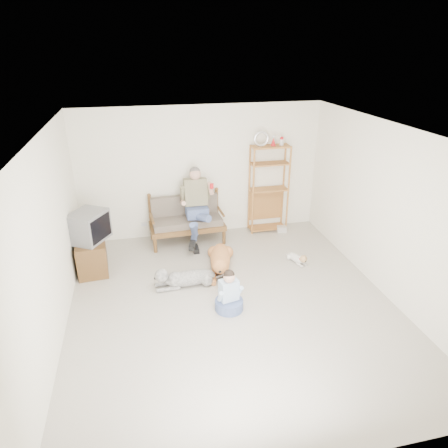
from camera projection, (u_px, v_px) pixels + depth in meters
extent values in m
plane|color=#BDB6A6|center=(232.00, 304.00, 6.31)|extent=(5.50, 5.50, 0.00)
plane|color=white|center=(234.00, 133.00, 5.20)|extent=(5.50, 5.50, 0.00)
plane|color=white|center=(201.00, 172.00, 8.20)|extent=(5.00, 0.00, 5.00)
plane|color=white|center=(312.00, 362.00, 3.31)|extent=(5.00, 0.00, 5.00)
plane|color=white|center=(49.00, 244.00, 5.26)|extent=(0.00, 5.50, 5.50)
plane|color=white|center=(388.00, 212.00, 6.25)|extent=(0.00, 5.50, 5.50)
cube|color=brown|center=(187.00, 226.00, 8.17)|extent=(1.53, 0.77, 0.10)
cube|color=#6A5E50|center=(187.00, 221.00, 8.12)|extent=(1.41, 0.66, 0.13)
cube|color=#6A5E50|center=(185.00, 206.00, 8.24)|extent=(1.38, 0.18, 0.45)
cylinder|color=brown|center=(184.00, 196.00, 8.21)|extent=(1.40, 0.11, 0.05)
cylinder|color=brown|center=(154.00, 245.00, 7.85)|extent=(0.07, 0.07, 0.30)
cylinder|color=brown|center=(151.00, 218.00, 8.25)|extent=(0.07, 0.07, 0.95)
cylinder|color=brown|center=(224.00, 238.00, 8.13)|extent=(0.07, 0.07, 0.30)
cylinder|color=brown|center=(218.00, 212.00, 8.53)|extent=(0.07, 0.07, 0.95)
cube|color=#536799|center=(197.00, 211.00, 8.05)|extent=(0.43, 0.41, 0.21)
cube|color=#7E7758|center=(195.00, 192.00, 7.99)|extent=(0.45, 0.31, 0.56)
sphere|color=tan|center=(195.00, 174.00, 7.80)|extent=(0.23, 0.23, 0.23)
sphere|color=#57514D|center=(195.00, 172.00, 7.80)|extent=(0.20, 0.20, 0.20)
cylinder|color=red|center=(212.00, 186.00, 7.76)|extent=(0.08, 0.08, 0.10)
cube|color=#AA7335|center=(271.00, 147.00, 8.09)|extent=(0.79, 0.32, 0.03)
torus|color=silver|center=(261.00, 139.00, 7.98)|extent=(0.32, 0.05, 0.32)
cone|color=red|center=(273.00, 142.00, 8.06)|extent=(0.10, 0.10, 0.17)
cylinder|color=#AA7335|center=(253.00, 193.00, 8.26)|extent=(0.04, 0.04, 1.87)
cylinder|color=#AA7335|center=(249.00, 188.00, 8.53)|extent=(0.04, 0.04, 1.87)
cylinder|color=#AA7335|center=(288.00, 190.00, 8.41)|extent=(0.04, 0.04, 1.87)
cylinder|color=#AA7335|center=(283.00, 186.00, 8.68)|extent=(0.04, 0.04, 1.87)
cube|color=silver|center=(282.00, 229.00, 8.72)|extent=(0.22, 0.18, 0.12)
cube|color=brown|center=(92.00, 254.00, 7.19)|extent=(0.57, 0.94, 0.60)
cube|color=brown|center=(77.00, 261.00, 6.95)|extent=(0.05, 0.40, 0.50)
cube|color=brown|center=(79.00, 250.00, 7.34)|extent=(0.05, 0.40, 0.50)
cube|color=slate|center=(89.00, 226.00, 6.93)|extent=(0.76, 0.80, 0.53)
cube|color=black|center=(101.00, 228.00, 6.86)|extent=(0.29, 0.47, 0.42)
cube|color=silver|center=(144.00, 224.00, 8.37)|extent=(0.12, 0.02, 0.08)
ellipsoid|color=#CB8246|center=(220.00, 258.00, 7.34)|extent=(0.58, 1.08, 0.32)
sphere|color=#CB8246|center=(220.00, 265.00, 7.05)|extent=(0.32, 0.32, 0.32)
sphere|color=#CB8246|center=(220.00, 266.00, 6.76)|extent=(0.25, 0.25, 0.25)
ellipsoid|color=#CB8246|center=(220.00, 271.00, 6.67)|extent=(0.15, 0.20, 0.10)
cylinder|color=#CB8246|center=(221.00, 250.00, 7.84)|extent=(0.10, 0.41, 0.05)
ellipsoid|color=#CB8246|center=(215.00, 265.00, 6.78)|extent=(0.07, 0.09, 0.13)
ellipsoid|color=#CB8246|center=(225.00, 265.00, 6.78)|extent=(0.07, 0.09, 0.13)
ellipsoid|color=silver|center=(190.00, 278.00, 6.77)|extent=(0.90, 0.36, 0.26)
sphere|color=silver|center=(175.00, 279.00, 6.69)|extent=(0.26, 0.26, 0.26)
sphere|color=silver|center=(161.00, 276.00, 6.59)|extent=(0.23, 0.23, 0.23)
ellipsoid|color=silver|center=(155.00, 278.00, 6.57)|extent=(0.17, 0.11, 0.09)
cylinder|color=silver|center=(215.00, 278.00, 6.92)|extent=(0.34, 0.18, 0.04)
ellipsoid|color=silver|center=(162.00, 273.00, 6.67)|extent=(0.08, 0.06, 0.11)
ellipsoid|color=silver|center=(164.00, 278.00, 6.53)|extent=(0.08, 0.06, 0.11)
ellipsoid|color=silver|center=(296.00, 258.00, 7.52)|extent=(0.28, 0.41, 0.15)
sphere|color=silver|center=(300.00, 260.00, 7.43)|extent=(0.15, 0.15, 0.15)
sphere|color=tan|center=(303.00, 259.00, 7.33)|extent=(0.14, 0.14, 0.14)
ellipsoid|color=tan|center=(306.00, 261.00, 7.29)|extent=(0.09, 0.11, 0.05)
cylinder|color=silver|center=(289.00, 256.00, 7.69)|extent=(0.11, 0.13, 0.02)
cone|color=tan|center=(301.00, 257.00, 7.30)|extent=(0.04, 0.04, 0.05)
cone|color=tan|center=(305.00, 256.00, 7.35)|extent=(0.04, 0.04, 0.05)
torus|color=red|center=(303.00, 259.00, 7.35)|extent=(0.13, 0.13, 0.02)
cylinder|color=#536799|center=(229.00, 305.00, 6.16)|extent=(0.44, 0.44, 0.16)
cube|color=silver|center=(229.00, 290.00, 6.08)|extent=(0.31, 0.24, 0.34)
sphere|color=tan|center=(229.00, 277.00, 5.96)|extent=(0.18, 0.18, 0.18)
sphere|color=black|center=(229.00, 275.00, 5.96)|extent=(0.17, 0.17, 0.17)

